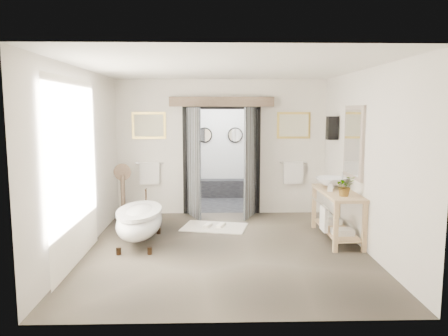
% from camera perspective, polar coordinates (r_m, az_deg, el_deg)
% --- Properties ---
extents(ground_plane, '(5.00, 5.00, 0.00)m').
position_cam_1_polar(ground_plane, '(7.25, 0.13, -10.48)').
color(ground_plane, '#645A4B').
extents(room_shell, '(4.52, 5.02, 2.91)m').
position_cam_1_polar(room_shell, '(6.79, -0.13, 4.30)').
color(room_shell, beige).
rests_on(room_shell, ground_plane).
extents(shower_room, '(2.22, 2.01, 2.51)m').
position_cam_1_polar(shower_room, '(10.96, -0.49, 0.55)').
color(shower_room, black).
rests_on(shower_room, ground_plane).
extents(back_wall_dressing, '(3.82, 0.78, 2.52)m').
position_cam_1_polar(back_wall_dressing, '(9.23, -0.29, 3.33)').
color(back_wall_dressing, black).
rests_on(back_wall_dressing, ground_plane).
extents(clawfoot_tub, '(0.74, 1.65, 0.80)m').
position_cam_1_polar(clawfoot_tub, '(7.55, -10.96, -6.78)').
color(clawfoot_tub, black).
rests_on(clawfoot_tub, ground_plane).
extents(vanity, '(0.57, 1.60, 0.85)m').
position_cam_1_polar(vanity, '(7.88, 14.41, -5.42)').
color(vanity, tan).
rests_on(vanity, ground_plane).
extents(pedestal_mirror, '(0.35, 0.23, 1.18)m').
position_cam_1_polar(pedestal_mirror, '(9.09, -13.05, -3.65)').
color(pedestal_mirror, brown).
rests_on(pedestal_mirror, ground_plane).
extents(rug, '(1.35, 1.05, 0.01)m').
position_cam_1_polar(rug, '(8.49, -1.24, -7.71)').
color(rug, beige).
rests_on(rug, ground_plane).
extents(slippers, '(0.45, 0.29, 0.05)m').
position_cam_1_polar(slippers, '(8.48, -1.28, -7.49)').
color(slippers, white).
rests_on(slippers, rug).
extents(basin, '(0.64, 0.64, 0.19)m').
position_cam_1_polar(basin, '(8.10, 13.82, -1.88)').
color(basin, white).
rests_on(basin, vanity).
extents(plant, '(0.34, 0.31, 0.34)m').
position_cam_1_polar(plant, '(7.38, 15.51, -2.29)').
color(plant, gray).
rests_on(plant, vanity).
extents(soap_bottle_a, '(0.10, 0.11, 0.18)m').
position_cam_1_polar(soap_bottle_a, '(7.75, 13.71, -2.33)').
color(soap_bottle_a, gray).
rests_on(soap_bottle_a, vanity).
extents(soap_bottle_b, '(0.14, 0.14, 0.15)m').
position_cam_1_polar(soap_bottle_b, '(8.40, 13.49, -1.68)').
color(soap_bottle_b, gray).
rests_on(soap_bottle_b, vanity).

